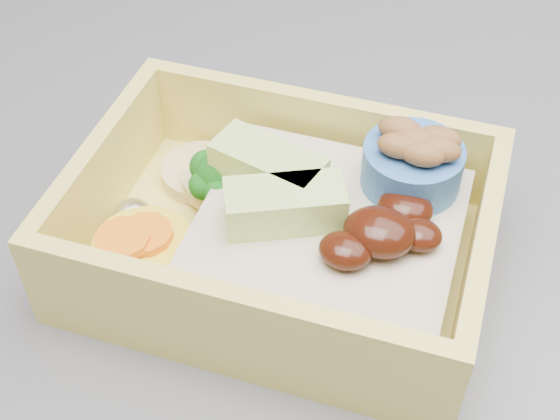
% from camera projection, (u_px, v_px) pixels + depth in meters
% --- Properties ---
extents(bento_box, '(0.21, 0.15, 0.08)m').
position_uv_depth(bento_box, '(294.00, 228.00, 0.39)').
color(bento_box, '#EDD961').
rests_on(bento_box, island).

